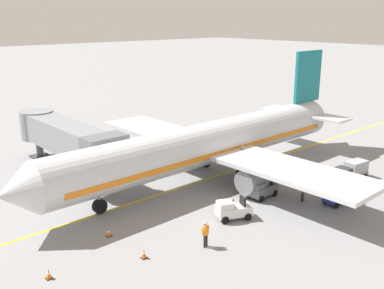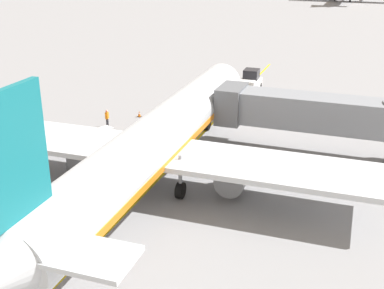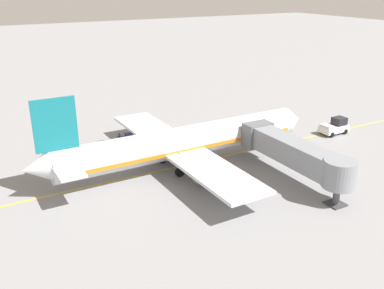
{
  "view_description": "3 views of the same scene",
  "coord_description": "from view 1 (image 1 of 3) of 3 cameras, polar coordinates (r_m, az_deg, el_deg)",
  "views": [
    {
      "loc": [
        -27.17,
        26.02,
        14.11
      ],
      "look_at": [
        2.04,
        0.19,
        2.81
      ],
      "focal_mm": 41.38,
      "sensor_mm": 36.0,
      "label": 1
    },
    {
      "loc": [
        13.27,
        -29.63,
        15.64
      ],
      "look_at": [
        2.17,
        1.22,
        2.55
      ],
      "focal_mm": 46.6,
      "sensor_mm": 36.0,
      "label": 2
    },
    {
      "loc": [
        42.66,
        -22.9,
        21.47
      ],
      "look_at": [
        1.55,
        0.12,
        3.27
      ],
      "focal_mm": 39.77,
      "sensor_mm": 36.0,
      "label": 3
    }
  ],
  "objects": [
    {
      "name": "baggage_cart_second_in_train",
      "position": [
        42.76,
        20.36,
        -2.81
      ],
      "size": [
        1.52,
        2.95,
        1.58
      ],
      "color": "#4C4C51",
      "rests_on": "ground"
    },
    {
      "name": "safety_cone_nose_left",
      "position": [
        26.93,
        -17.98,
        -15.59
      ],
      "size": [
        0.36,
        0.36,
        0.59
      ],
      "color": "black",
      "rests_on": "ground"
    },
    {
      "name": "baggage_cart_front",
      "position": [
        40.11,
        18.43,
        -3.86
      ],
      "size": [
        1.52,
        2.95,
        1.58
      ],
      "color": "#4C4C51",
      "rests_on": "ground"
    },
    {
      "name": "jet_bridge",
      "position": [
        42.28,
        -15.94,
        0.93
      ],
      "size": [
        16.03,
        3.5,
        4.98
      ],
      "color": "gray",
      "rests_on": "ground"
    },
    {
      "name": "baggage_tug_trailing",
      "position": [
        36.55,
        18.31,
        -6.21
      ],
      "size": [
        1.66,
        2.67,
        1.62
      ],
      "color": "#1E339E",
      "rests_on": "ground"
    },
    {
      "name": "safety_cone_wing_tip",
      "position": [
        27.73,
        -6.21,
        -13.84
      ],
      "size": [
        0.36,
        0.36,
        0.59
      ],
      "color": "black",
      "rests_on": "ground"
    },
    {
      "name": "parked_airliner",
      "position": [
        39.57,
        2.36,
        0.12
      ],
      "size": [
        30.06,
        37.24,
        10.63
      ],
      "color": "silver",
      "rests_on": "ground"
    },
    {
      "name": "ground_plane",
      "position": [
        40.18,
        2.14,
        -4.41
      ],
      "size": [
        400.0,
        400.0,
        0.0
      ],
      "primitive_type": "plane",
      "color": "gray"
    },
    {
      "name": "safety_cone_nose_right",
      "position": [
        30.54,
        -10.69,
        -11.05
      ],
      "size": [
        0.36,
        0.36,
        0.59
      ],
      "color": "black",
      "rests_on": "ground"
    },
    {
      "name": "gate_lead_in_line",
      "position": [
        40.18,
        2.14,
        -4.4
      ],
      "size": [
        0.24,
        80.0,
        0.01
      ],
      "primitive_type": "cube",
      "color": "gold",
      "rests_on": "ground"
    },
    {
      "name": "baggage_tug_spare",
      "position": [
        32.34,
        5.25,
        -8.38
      ],
      "size": [
        2.12,
        2.77,
        1.62
      ],
      "color": "silver",
      "rests_on": "ground"
    },
    {
      "name": "ground_crew_wing_walker",
      "position": [
        36.07,
        14.1,
        -5.75
      ],
      "size": [
        0.66,
        0.47,
        1.69
      ],
      "color": "#232328",
      "rests_on": "ground"
    },
    {
      "name": "baggage_tug_lead",
      "position": [
        36.29,
        9.02,
        -5.72
      ],
      "size": [
        1.31,
        2.52,
        1.62
      ],
      "color": "slate",
      "rests_on": "ground"
    },
    {
      "name": "ground_crew_loader",
      "position": [
        28.49,
        1.77,
        -11.36
      ],
      "size": [
        0.3,
        0.73,
        1.69
      ],
      "color": "#232328",
      "rests_on": "ground"
    }
  ]
}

